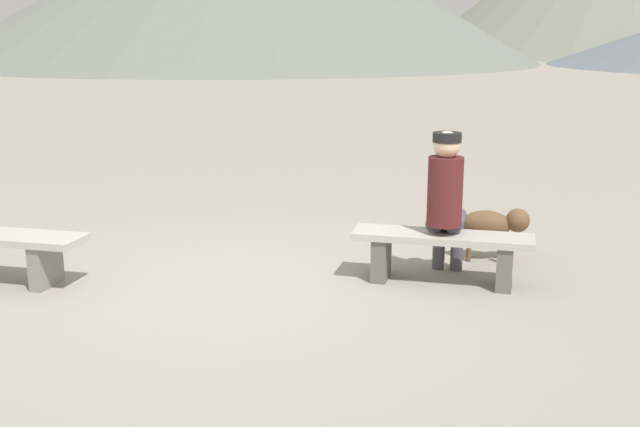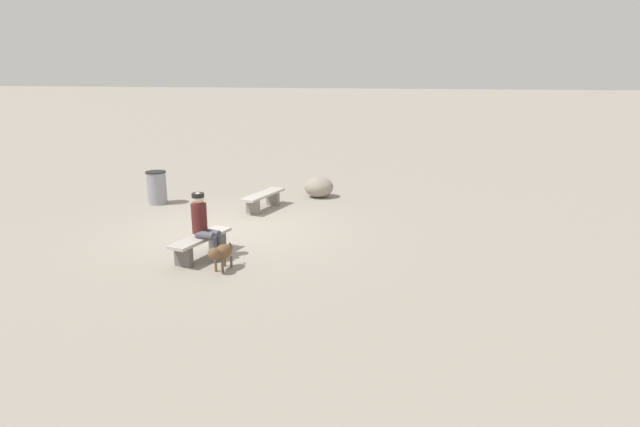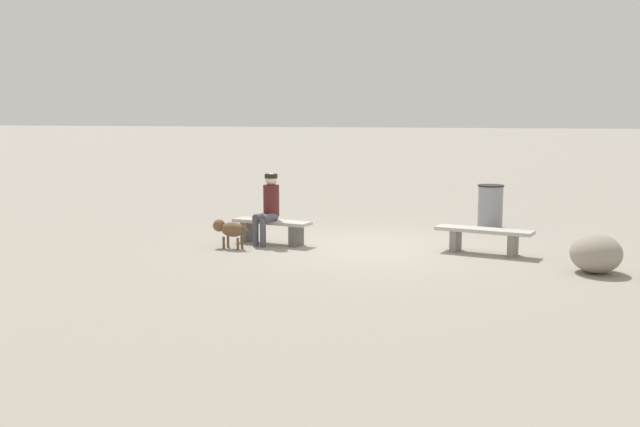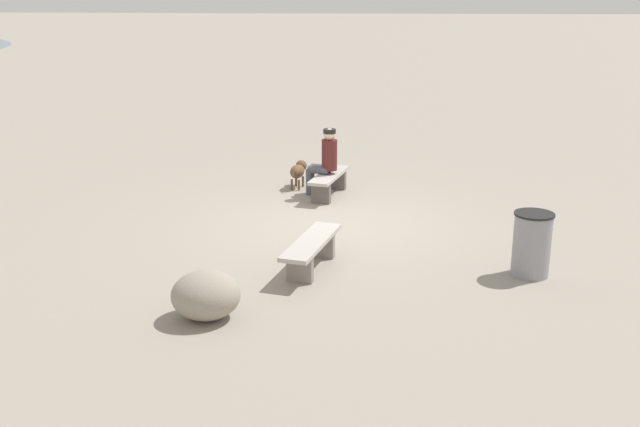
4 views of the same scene
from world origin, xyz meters
TOP-DOWN VIEW (x-y plane):
  - ground at (0.00, 0.00)m, footprint 210.00×210.00m
  - bench_right at (1.77, 0.16)m, footprint 1.56×0.72m
  - seated_person at (1.80, 0.24)m, footprint 0.40×0.60m
  - dog at (2.34, 0.81)m, footprint 0.72×0.34m

SIDE VIEW (x-z plane):
  - ground at x=0.00m, z-range -0.06..0.00m
  - bench_right at x=1.77m, z-range 0.08..0.52m
  - dog at x=2.34m, z-range 0.09..0.60m
  - seated_person at x=1.80m, z-range 0.09..1.40m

